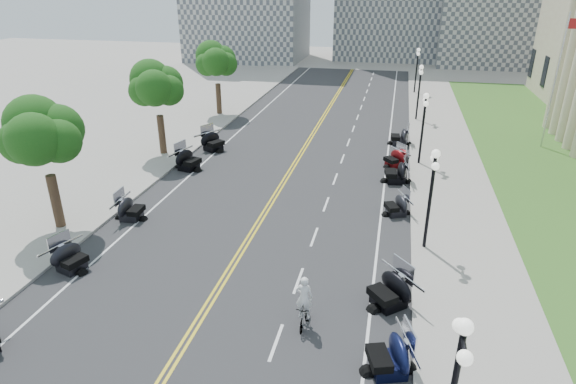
# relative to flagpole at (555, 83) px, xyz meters

# --- Properties ---
(ground) EXTENTS (160.00, 160.00, 0.00)m
(ground) POSITION_rel_flagpole_xyz_m (-18.00, -22.00, -5.00)
(ground) COLOR gray
(road) EXTENTS (16.00, 90.00, 0.01)m
(road) POSITION_rel_flagpole_xyz_m (-18.00, -12.00, -5.00)
(road) COLOR #333335
(road) RESTS_ON ground
(centerline_yellow_a) EXTENTS (0.12, 90.00, 0.00)m
(centerline_yellow_a) POSITION_rel_flagpole_xyz_m (-18.12, -12.00, -4.99)
(centerline_yellow_a) COLOR yellow
(centerline_yellow_a) RESTS_ON road
(centerline_yellow_b) EXTENTS (0.12, 90.00, 0.00)m
(centerline_yellow_b) POSITION_rel_flagpole_xyz_m (-17.88, -12.00, -4.99)
(centerline_yellow_b) COLOR yellow
(centerline_yellow_b) RESTS_ON road
(edge_line_north) EXTENTS (0.12, 90.00, 0.00)m
(edge_line_north) POSITION_rel_flagpole_xyz_m (-11.60, -12.00, -4.99)
(edge_line_north) COLOR white
(edge_line_north) RESTS_ON road
(edge_line_south) EXTENTS (0.12, 90.00, 0.00)m
(edge_line_south) POSITION_rel_flagpole_xyz_m (-24.40, -12.00, -4.99)
(edge_line_south) COLOR white
(edge_line_south) RESTS_ON road
(lane_dash_5) EXTENTS (0.12, 2.00, 0.00)m
(lane_dash_5) POSITION_rel_flagpole_xyz_m (-14.80, -26.00, -4.99)
(lane_dash_5) COLOR white
(lane_dash_5) RESTS_ON road
(lane_dash_6) EXTENTS (0.12, 2.00, 0.00)m
(lane_dash_6) POSITION_rel_flagpole_xyz_m (-14.80, -22.00, -4.99)
(lane_dash_6) COLOR white
(lane_dash_6) RESTS_ON road
(lane_dash_7) EXTENTS (0.12, 2.00, 0.00)m
(lane_dash_7) POSITION_rel_flagpole_xyz_m (-14.80, -18.00, -4.99)
(lane_dash_7) COLOR white
(lane_dash_7) RESTS_ON road
(lane_dash_8) EXTENTS (0.12, 2.00, 0.00)m
(lane_dash_8) POSITION_rel_flagpole_xyz_m (-14.80, -14.00, -4.99)
(lane_dash_8) COLOR white
(lane_dash_8) RESTS_ON road
(lane_dash_9) EXTENTS (0.12, 2.00, 0.00)m
(lane_dash_9) POSITION_rel_flagpole_xyz_m (-14.80, -10.00, -4.99)
(lane_dash_9) COLOR white
(lane_dash_9) RESTS_ON road
(lane_dash_10) EXTENTS (0.12, 2.00, 0.00)m
(lane_dash_10) POSITION_rel_flagpole_xyz_m (-14.80, -6.00, -4.99)
(lane_dash_10) COLOR white
(lane_dash_10) RESTS_ON road
(lane_dash_11) EXTENTS (0.12, 2.00, 0.00)m
(lane_dash_11) POSITION_rel_flagpole_xyz_m (-14.80, -2.00, -4.99)
(lane_dash_11) COLOR white
(lane_dash_11) RESTS_ON road
(lane_dash_12) EXTENTS (0.12, 2.00, 0.00)m
(lane_dash_12) POSITION_rel_flagpole_xyz_m (-14.80, 2.00, -4.99)
(lane_dash_12) COLOR white
(lane_dash_12) RESTS_ON road
(lane_dash_13) EXTENTS (0.12, 2.00, 0.00)m
(lane_dash_13) POSITION_rel_flagpole_xyz_m (-14.80, 6.00, -4.99)
(lane_dash_13) COLOR white
(lane_dash_13) RESTS_ON road
(lane_dash_14) EXTENTS (0.12, 2.00, 0.00)m
(lane_dash_14) POSITION_rel_flagpole_xyz_m (-14.80, 10.00, -4.99)
(lane_dash_14) COLOR white
(lane_dash_14) RESTS_ON road
(lane_dash_15) EXTENTS (0.12, 2.00, 0.00)m
(lane_dash_15) POSITION_rel_flagpole_xyz_m (-14.80, 14.00, -4.99)
(lane_dash_15) COLOR white
(lane_dash_15) RESTS_ON road
(lane_dash_16) EXTENTS (0.12, 2.00, 0.00)m
(lane_dash_16) POSITION_rel_flagpole_xyz_m (-14.80, 18.00, -4.99)
(lane_dash_16) COLOR white
(lane_dash_16) RESTS_ON road
(lane_dash_17) EXTENTS (0.12, 2.00, 0.00)m
(lane_dash_17) POSITION_rel_flagpole_xyz_m (-14.80, 22.00, -4.99)
(lane_dash_17) COLOR white
(lane_dash_17) RESTS_ON road
(lane_dash_18) EXTENTS (0.12, 2.00, 0.00)m
(lane_dash_18) POSITION_rel_flagpole_xyz_m (-14.80, 26.00, -4.99)
(lane_dash_18) COLOR white
(lane_dash_18) RESTS_ON road
(lane_dash_19) EXTENTS (0.12, 2.00, 0.00)m
(lane_dash_19) POSITION_rel_flagpole_xyz_m (-14.80, 30.00, -4.99)
(lane_dash_19) COLOR white
(lane_dash_19) RESTS_ON road
(sidewalk_north) EXTENTS (5.00, 90.00, 0.15)m
(sidewalk_north) POSITION_rel_flagpole_xyz_m (-7.50, -12.00, -4.92)
(sidewalk_north) COLOR #9E9991
(sidewalk_north) RESTS_ON ground
(sidewalk_south) EXTENTS (5.00, 90.00, 0.15)m
(sidewalk_south) POSITION_rel_flagpole_xyz_m (-28.50, -12.00, -4.92)
(sidewalk_south) COLOR #9E9991
(sidewalk_south) RESTS_ON ground
(lawn) EXTENTS (9.00, 60.00, 0.10)m
(lawn) POSITION_rel_flagpole_xyz_m (-0.50, -4.00, -4.95)
(lawn) COLOR #356023
(lawn) RESTS_ON ground
(street_lamp_2) EXTENTS (0.50, 1.20, 4.90)m
(street_lamp_2) POSITION_rel_flagpole_xyz_m (-9.40, -18.00, -2.40)
(street_lamp_2) COLOR black
(street_lamp_2) RESTS_ON sidewalk_north
(street_lamp_3) EXTENTS (0.50, 1.20, 4.90)m
(street_lamp_3) POSITION_rel_flagpole_xyz_m (-9.40, -6.00, -2.40)
(street_lamp_3) COLOR black
(street_lamp_3) RESTS_ON sidewalk_north
(street_lamp_4) EXTENTS (0.50, 1.20, 4.90)m
(street_lamp_4) POSITION_rel_flagpole_xyz_m (-9.40, 6.00, -2.40)
(street_lamp_4) COLOR black
(street_lamp_4) RESTS_ON sidewalk_north
(street_lamp_5) EXTENTS (0.50, 1.20, 4.90)m
(street_lamp_5) POSITION_rel_flagpole_xyz_m (-9.40, 18.00, -2.40)
(street_lamp_5) COLOR black
(street_lamp_5) RESTS_ON sidewalk_north
(flagpole) EXTENTS (1.10, 0.20, 10.00)m
(flagpole) POSITION_rel_flagpole_xyz_m (0.00, 0.00, 0.00)
(flagpole) COLOR silver
(flagpole) RESTS_ON ground
(tree_2) EXTENTS (4.80, 4.80, 9.20)m
(tree_2) POSITION_rel_flagpole_xyz_m (-28.00, -20.00, -0.25)
(tree_2) COLOR #235619
(tree_2) RESTS_ON sidewalk_south
(tree_3) EXTENTS (4.80, 4.80, 9.20)m
(tree_3) POSITION_rel_flagpole_xyz_m (-28.00, -8.00, -0.25)
(tree_3) COLOR #235619
(tree_3) RESTS_ON sidewalk_south
(tree_4) EXTENTS (4.80, 4.80, 9.20)m
(tree_4) POSITION_rel_flagpole_xyz_m (-28.00, 4.00, -0.25)
(tree_4) COLOR #235619
(tree_4) RESTS_ON sidewalk_south
(motorcycle_n_4) EXTENTS (2.68, 2.68, 1.48)m
(motorcycle_n_4) POSITION_rel_flagpole_xyz_m (-10.82, -26.53, -4.26)
(motorcycle_n_4) COLOR black
(motorcycle_n_4) RESTS_ON road
(motorcycle_n_5) EXTENTS (3.09, 3.09, 1.54)m
(motorcycle_n_5) POSITION_rel_flagpole_xyz_m (-10.93, -22.88, -4.23)
(motorcycle_n_5) COLOR black
(motorcycle_n_5) RESTS_ON road
(motorcycle_n_7) EXTENTS (2.39, 2.39, 1.27)m
(motorcycle_n_7) POSITION_rel_flagpole_xyz_m (-10.81, -14.48, -4.37)
(motorcycle_n_7) COLOR black
(motorcycle_n_7) RESTS_ON road
(motorcycle_n_8) EXTENTS (2.47, 2.47, 1.53)m
(motorcycle_n_8) POSITION_rel_flagpole_xyz_m (-10.92, -9.68, -4.23)
(motorcycle_n_8) COLOR black
(motorcycle_n_8) RESTS_ON road
(motorcycle_n_9) EXTENTS (2.64, 2.64, 1.31)m
(motorcycle_n_9) POSITION_rel_flagpole_xyz_m (-11.10, -6.73, -4.34)
(motorcycle_n_9) COLOR #590A0C
(motorcycle_n_9) RESTS_ON road
(motorcycle_n_10) EXTENTS (2.25, 2.25, 1.48)m
(motorcycle_n_10) POSITION_rel_flagpole_xyz_m (-10.82, -1.62, -4.26)
(motorcycle_n_10) COLOR black
(motorcycle_n_10) RESTS_ON road
(motorcycle_s_5) EXTENTS (2.47, 2.47, 1.37)m
(motorcycle_s_5) POSITION_rel_flagpole_xyz_m (-24.95, -23.40, -4.32)
(motorcycle_s_5) COLOR black
(motorcycle_s_5) RESTS_ON road
(motorcycle_s_6) EXTENTS (2.05, 2.05, 1.38)m
(motorcycle_s_6) POSITION_rel_flagpole_xyz_m (-24.90, -18.23, -4.31)
(motorcycle_s_6) COLOR black
(motorcycle_s_6) RESTS_ON road
(motorcycle_s_8) EXTENTS (2.72, 2.72, 1.55)m
(motorcycle_s_8) POSITION_rel_flagpole_xyz_m (-24.90, -10.50, -4.22)
(motorcycle_s_8) COLOR black
(motorcycle_s_8) RESTS_ON road
(motorcycle_s_9) EXTENTS (3.05, 3.05, 1.56)m
(motorcycle_s_9) POSITION_rel_flagpole_xyz_m (-24.73, -6.25, -4.22)
(motorcycle_s_9) COLOR black
(motorcycle_s_9) RESTS_ON road
(bicycle) EXTENTS (0.50, 1.64, 0.98)m
(bicycle) POSITION_rel_flagpole_xyz_m (-14.02, -24.80, -4.51)
(bicycle) COLOR #A51414
(bicycle) RESTS_ON road
(cyclist_rider) EXTENTS (0.65, 0.43, 1.78)m
(cyclist_rider) POSITION_rel_flagpole_xyz_m (-14.02, -24.80, -3.13)
(cyclist_rider) COLOR silver
(cyclist_rider) RESTS_ON bicycle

